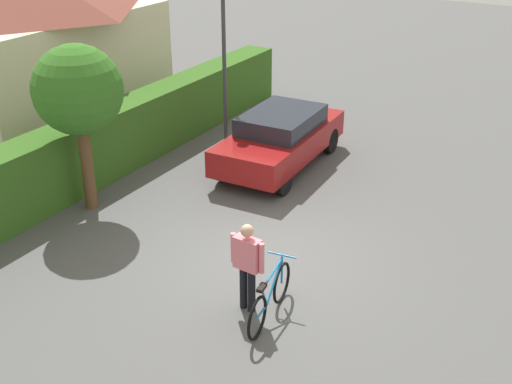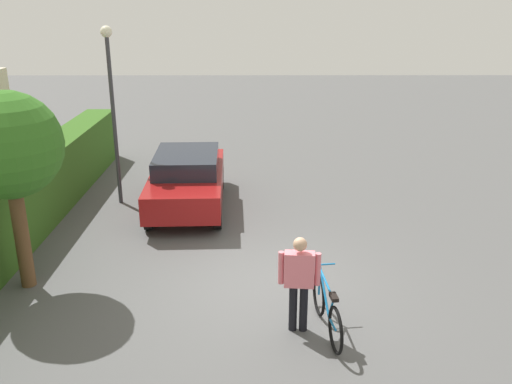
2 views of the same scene
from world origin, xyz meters
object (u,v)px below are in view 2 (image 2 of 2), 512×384
Objects in this scene: person_rider at (299,278)px; bicycle at (327,309)px; street_lamp at (112,93)px; parked_car_near at (187,178)px; tree_kerbside at (8,147)px.

bicycle is at bearing -95.07° from person_rider.
street_lamp is (5.88, 4.60, 2.45)m from bicycle.
person_rider is (-5.53, -2.37, 0.18)m from parked_car_near.
tree_kerbside is at bearing 148.58° from parked_car_near.
parked_car_near is 6.02m from person_rider.
bicycle is 0.40× the size of street_lamp.
street_lamp reaches higher than parked_car_near.
parked_car_near is at bearing -31.42° from tree_kerbside.
bicycle is (-5.57, -2.81, -0.36)m from parked_car_near.
person_rider is (0.04, 0.44, 0.54)m from bicycle.
tree_kerbside reaches higher than bicycle.
parked_car_near is at bearing 23.16° from person_rider.
person_rider is at bearing -156.84° from parked_car_near.
parked_car_near is 2.76m from street_lamp.
person_rider is 0.36× the size of street_lamp.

